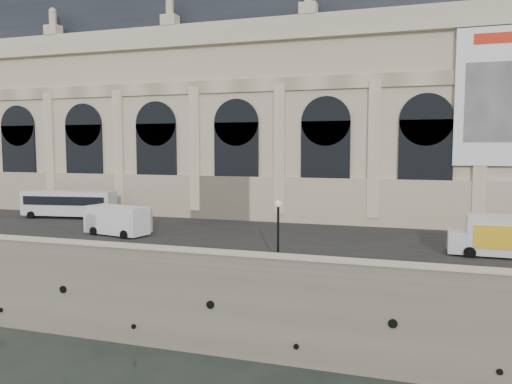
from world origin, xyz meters
TOP-DOWN VIEW (x-y plane):
  - ground at (0.00, 0.00)m, footprint 260.00×260.00m
  - quay at (0.00, 35.00)m, footprint 160.00×70.00m
  - street at (0.00, 14.00)m, footprint 160.00×24.00m
  - parapet at (0.00, 0.60)m, footprint 160.00×1.40m
  - museum at (-5.98, 30.86)m, footprint 69.00×18.70m
  - bus_left at (-23.10, 17.44)m, footprint 11.15×3.75m
  - van_b at (-11.75, 9.56)m, footprint 6.56×3.53m
  - van_c at (-11.80, 10.36)m, footprint 5.66×2.48m
  - box_truck at (21.73, 10.29)m, footprint 7.89×2.96m
  - lamp_right at (6.12, 2.33)m, footprint 0.47×0.47m

SIDE VIEW (x-z plane):
  - ground at x=0.00m, z-range 0.00..0.00m
  - quay at x=0.00m, z-range 0.00..6.00m
  - street at x=0.00m, z-range 6.00..6.06m
  - parapet at x=0.00m, z-range 6.01..7.22m
  - van_c at x=-11.80m, z-range 6.03..8.52m
  - van_b at x=-11.75m, z-range 6.03..8.80m
  - box_truck at x=21.73m, z-range 6.01..9.16m
  - bus_left at x=-23.10m, z-range 6.20..9.42m
  - lamp_right at x=6.12m, z-range 5.99..10.64m
  - museum at x=-5.98m, z-range 5.17..34.27m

